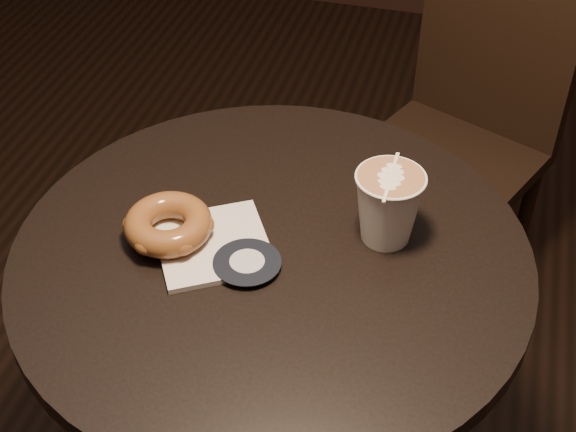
{
  "coord_description": "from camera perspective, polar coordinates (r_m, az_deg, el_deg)",
  "views": [
    {
      "loc": [
        0.23,
        -0.75,
        1.48
      ],
      "look_at": [
        0.01,
        0.03,
        0.79
      ],
      "focal_mm": 50.0,
      "sensor_mm": 36.0,
      "label": 1
    }
  ],
  "objects": [
    {
      "name": "cafe_table",
      "position": [
        1.22,
        -1.07,
        -9.14
      ],
      "size": [
        0.7,
        0.7,
        0.75
      ],
      "color": "black",
      "rests_on": "ground"
    },
    {
      "name": "chair",
      "position": [
        1.83,
        12.84,
        7.54
      ],
      "size": [
        0.48,
        0.48,
        0.92
      ],
      "rotation": [
        0.0,
        0.0,
        -0.42
      ],
      "color": "black",
      "rests_on": "ground"
    },
    {
      "name": "pastry_bag",
      "position": [
        1.08,
        -5.35,
        -2.03
      ],
      "size": [
        0.2,
        0.2,
        0.01
      ],
      "primitive_type": "cube",
      "rotation": [
        0.0,
        0.0,
        0.54
      ],
      "color": "silver",
      "rests_on": "cafe_table"
    },
    {
      "name": "doughnut",
      "position": [
        1.08,
        -8.51,
        -0.57
      ],
      "size": [
        0.12,
        0.12,
        0.04
      ],
      "primitive_type": "torus",
      "color": "brown",
      "rests_on": "pastry_bag"
    },
    {
      "name": "latte_cup",
      "position": [
        1.07,
        7.12,
        0.63
      ],
      "size": [
        0.09,
        0.09,
        0.1
      ],
      "primitive_type": null,
      "color": "silver",
      "rests_on": "cafe_table"
    }
  ]
}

